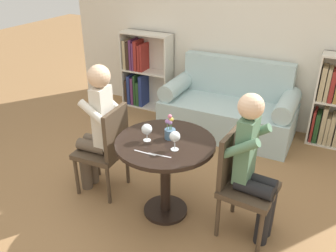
{
  "coord_description": "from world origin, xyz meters",
  "views": [
    {
      "loc": [
        1.18,
        -2.29,
        2.18
      ],
      "look_at": [
        0.0,
        0.05,
        0.86
      ],
      "focal_mm": 38.0,
      "sensor_mm": 36.0,
      "label": 1
    }
  ],
  "objects_px": {
    "chair_left": "(107,147)",
    "chair_right": "(241,180)",
    "wine_glass_right": "(175,137)",
    "person_right": "(254,167)",
    "person_left": "(97,127)",
    "wine_glass_left": "(147,130)",
    "bookshelf_left": "(142,72)",
    "flower_vase": "(170,131)",
    "couch": "(229,109)"
  },
  "relations": [
    {
      "from": "chair_left",
      "to": "chair_right",
      "type": "distance_m",
      "value": 1.29
    },
    {
      "from": "chair_right",
      "to": "wine_glass_right",
      "type": "bearing_deg",
      "value": 113.21
    },
    {
      "from": "person_right",
      "to": "chair_right",
      "type": "bearing_deg",
      "value": 87.0
    },
    {
      "from": "person_left",
      "to": "wine_glass_right",
      "type": "relative_size",
      "value": 7.95
    },
    {
      "from": "wine_glass_left",
      "to": "person_left",
      "type": "bearing_deg",
      "value": 171.64
    },
    {
      "from": "person_right",
      "to": "wine_glass_left",
      "type": "bearing_deg",
      "value": 102.96
    },
    {
      "from": "bookshelf_left",
      "to": "wine_glass_right",
      "type": "bearing_deg",
      "value": -53.77
    },
    {
      "from": "person_right",
      "to": "flower_vase",
      "type": "height_order",
      "value": "person_right"
    },
    {
      "from": "couch",
      "to": "chair_left",
      "type": "xyz_separation_m",
      "value": [
        -0.64,
        -1.75,
        0.18
      ]
    },
    {
      "from": "chair_right",
      "to": "wine_glass_left",
      "type": "xyz_separation_m",
      "value": [
        -0.79,
        -0.14,
        0.34
      ]
    },
    {
      "from": "bookshelf_left",
      "to": "chair_left",
      "type": "height_order",
      "value": "bookshelf_left"
    },
    {
      "from": "bookshelf_left",
      "to": "flower_vase",
      "type": "bearing_deg",
      "value": -53.91
    },
    {
      "from": "person_right",
      "to": "bookshelf_left",
      "type": "bearing_deg",
      "value": 52.21
    },
    {
      "from": "couch",
      "to": "chair_right",
      "type": "height_order",
      "value": "couch"
    },
    {
      "from": "bookshelf_left",
      "to": "wine_glass_left",
      "type": "distance_m",
      "value": 2.49
    },
    {
      "from": "couch",
      "to": "wine_glass_left",
      "type": "distance_m",
      "value": 1.92
    },
    {
      "from": "chair_right",
      "to": "person_left",
      "type": "distance_m",
      "value": 1.39
    },
    {
      "from": "wine_glass_right",
      "to": "flower_vase",
      "type": "height_order",
      "value": "flower_vase"
    },
    {
      "from": "chair_left",
      "to": "wine_glass_right",
      "type": "bearing_deg",
      "value": 77.63
    },
    {
      "from": "chair_right",
      "to": "person_left",
      "type": "xyz_separation_m",
      "value": [
        -1.37,
        -0.06,
        0.19
      ]
    },
    {
      "from": "person_left",
      "to": "person_right",
      "type": "height_order",
      "value": "person_left"
    },
    {
      "from": "person_left",
      "to": "wine_glass_right",
      "type": "height_order",
      "value": "person_left"
    },
    {
      "from": "bookshelf_left",
      "to": "wine_glass_left",
      "type": "height_order",
      "value": "bookshelf_left"
    },
    {
      "from": "person_left",
      "to": "wine_glass_right",
      "type": "bearing_deg",
      "value": 79.07
    },
    {
      "from": "bookshelf_left",
      "to": "wine_glass_right",
      "type": "distance_m",
      "value": 2.66
    },
    {
      "from": "chair_right",
      "to": "bookshelf_left",
      "type": "bearing_deg",
      "value": 51.18
    },
    {
      "from": "chair_right",
      "to": "wine_glass_right",
      "type": "xyz_separation_m",
      "value": [
        -0.51,
        -0.17,
        0.36
      ]
    },
    {
      "from": "bookshelf_left",
      "to": "chair_right",
      "type": "bearing_deg",
      "value": -43.32
    },
    {
      "from": "flower_vase",
      "to": "chair_right",
      "type": "bearing_deg",
      "value": 2.18
    },
    {
      "from": "person_right",
      "to": "flower_vase",
      "type": "bearing_deg",
      "value": 95.47
    },
    {
      "from": "bookshelf_left",
      "to": "couch",
      "type": "bearing_deg",
      "value": -10.33
    },
    {
      "from": "chair_right",
      "to": "person_left",
      "type": "height_order",
      "value": "person_left"
    },
    {
      "from": "bookshelf_left",
      "to": "chair_left",
      "type": "bearing_deg",
      "value": -68.46
    },
    {
      "from": "couch",
      "to": "person_left",
      "type": "relative_size",
      "value": 1.27
    },
    {
      "from": "chair_left",
      "to": "flower_vase",
      "type": "bearing_deg",
      "value": 89.04
    },
    {
      "from": "person_left",
      "to": "flower_vase",
      "type": "xyz_separation_m",
      "value": [
        0.74,
        0.03,
        0.12
      ]
    },
    {
      "from": "person_left",
      "to": "person_right",
      "type": "distance_m",
      "value": 1.46
    },
    {
      "from": "chair_left",
      "to": "wine_glass_left",
      "type": "bearing_deg",
      "value": 76.29
    },
    {
      "from": "couch",
      "to": "chair_left",
      "type": "bearing_deg",
      "value": -110.21
    },
    {
      "from": "couch",
      "to": "chair_right",
      "type": "xyz_separation_m",
      "value": [
        0.64,
        -1.7,
        0.18
      ]
    },
    {
      "from": "couch",
      "to": "flower_vase",
      "type": "xyz_separation_m",
      "value": [
        0.01,
        -1.72,
        0.49
      ]
    },
    {
      "from": "wine_glass_left",
      "to": "flower_vase",
      "type": "distance_m",
      "value": 0.2
    },
    {
      "from": "chair_right",
      "to": "wine_glass_left",
      "type": "distance_m",
      "value": 0.87
    },
    {
      "from": "person_right",
      "to": "wine_glass_left",
      "type": "relative_size",
      "value": 8.32
    },
    {
      "from": "couch",
      "to": "bookshelf_left",
      "type": "xyz_separation_m",
      "value": [
        -1.43,
        0.26,
        0.22
      ]
    },
    {
      "from": "couch",
      "to": "flower_vase",
      "type": "bearing_deg",
      "value": -89.63
    },
    {
      "from": "flower_vase",
      "to": "person_left",
      "type": "bearing_deg",
      "value": -177.54
    },
    {
      "from": "flower_vase",
      "to": "couch",
      "type": "bearing_deg",
      "value": 90.37
    },
    {
      "from": "bookshelf_left",
      "to": "person_right",
      "type": "relative_size",
      "value": 0.89
    },
    {
      "from": "chair_left",
      "to": "wine_glass_left",
      "type": "height_order",
      "value": "chair_left"
    }
  ]
}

